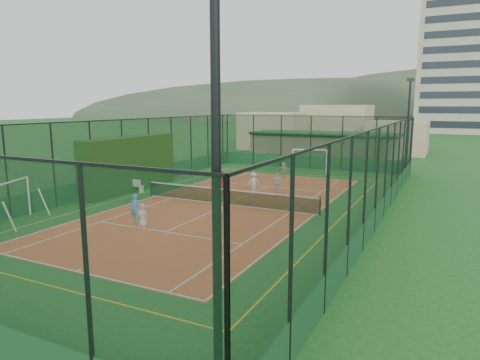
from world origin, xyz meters
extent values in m
plane|color=#1B4F1B|center=(0.00, 0.00, 0.00)|extent=(300.00, 300.00, 0.00)
cube|color=#BD4A2A|center=(0.00, 0.00, 0.01)|extent=(11.17, 23.97, 0.01)
cube|color=beige|center=(12.00, 82.00, 15.00)|extent=(15.00, 12.00, 30.00)
cube|color=black|center=(-8.30, 0.94, 1.91)|extent=(1.31, 8.75, 3.83)
imported|color=silver|center=(-1.54, -6.17, 0.61)|extent=(0.66, 0.50, 1.20)
imported|color=#4D93DB|center=(-2.39, -5.68, 0.77)|extent=(0.56, 0.37, 1.51)
imported|color=silver|center=(1.79, -3.70, 0.60)|extent=(0.72, 0.70, 1.17)
imported|color=white|center=(-0.31, 4.51, 0.68)|extent=(0.96, 0.96, 1.34)
imported|color=silver|center=(1.43, 4.78, 0.69)|extent=(0.85, 0.49, 1.35)
imported|color=silver|center=(-0.53, 11.21, 0.63)|extent=(1.19, 0.55, 1.23)
imported|color=red|center=(-1.89, 2.56, 0.83)|extent=(0.91, 0.78, 1.63)
sphere|color=#CCE033|center=(0.80, 0.57, 0.04)|extent=(0.07, 0.07, 0.07)
sphere|color=#CCE033|center=(-1.94, 1.02, 0.04)|extent=(0.07, 0.07, 0.07)
sphere|color=#CCE033|center=(0.19, 1.66, 0.04)|extent=(0.07, 0.07, 0.07)
sphere|color=#CCE033|center=(0.85, 0.80, 0.04)|extent=(0.07, 0.07, 0.07)
sphere|color=#CCE033|center=(3.06, 0.65, 0.04)|extent=(0.07, 0.07, 0.07)
sphere|color=#CCE033|center=(0.33, 1.86, 0.04)|extent=(0.07, 0.07, 0.07)
camera|label=1|loc=(11.96, -22.56, 6.04)|focal=32.00mm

